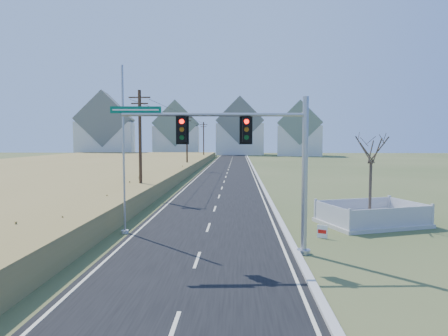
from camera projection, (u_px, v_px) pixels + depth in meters
ground at (202, 248)px, 18.21m from camera, size 260.00×260.00×0.00m
road at (229, 168)px, 68.04m from camera, size 8.00×180.00×0.06m
curb at (253, 168)px, 67.89m from camera, size 0.30×180.00×0.18m
reed_marsh at (65, 169)px, 58.91m from camera, size 38.00×110.00×1.30m
utility_pole_near at (140, 143)px, 33.06m from camera, size 1.80×0.26×9.00m
utility_pole_mid at (187, 141)px, 62.97m from camera, size 1.80×0.26×9.00m
utility_pole_far at (204, 141)px, 92.87m from camera, size 1.80×0.26×9.00m
condo_nw at (106, 130)px, 118.73m from camera, size 17.69×13.38×19.05m
condo_nnw at (177, 133)px, 126.02m from camera, size 14.93×11.17×17.03m
condo_n at (240, 131)px, 129.23m from camera, size 15.27×10.20×18.54m
condo_ne at (299, 133)px, 120.65m from camera, size 14.12×10.51×16.52m
traffic_signal_mast at (262, 157)px, 16.92m from camera, size 8.49×0.81×6.76m
fence_enclosure at (371, 220)px, 23.17m from camera, size 6.52×5.41×1.27m
open_sign at (322, 232)px, 19.96m from camera, size 0.47×0.30×0.64m
flagpole at (124, 167)px, 20.75m from camera, size 0.39×0.39×8.75m
bare_tree at (371, 147)px, 23.29m from camera, size 2.12×2.12×5.61m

